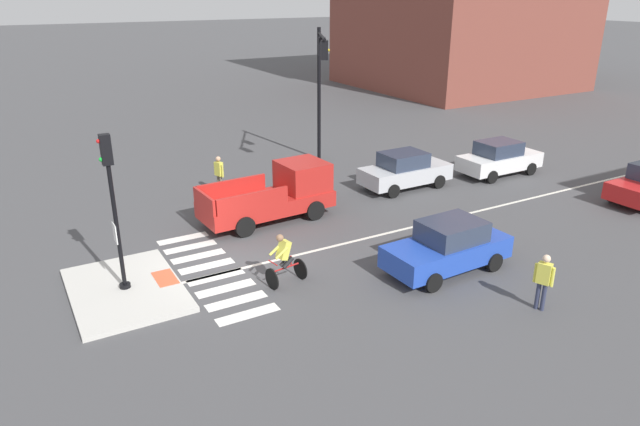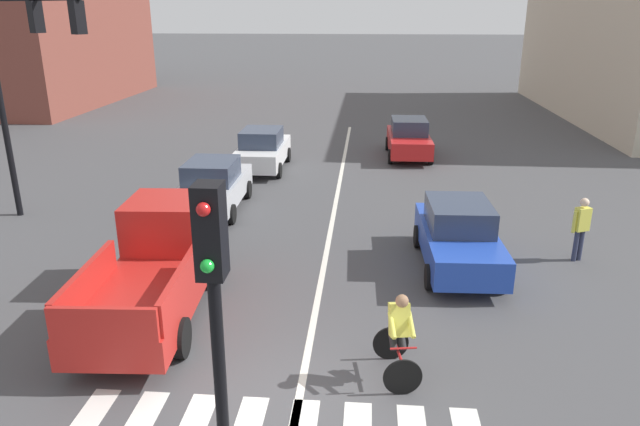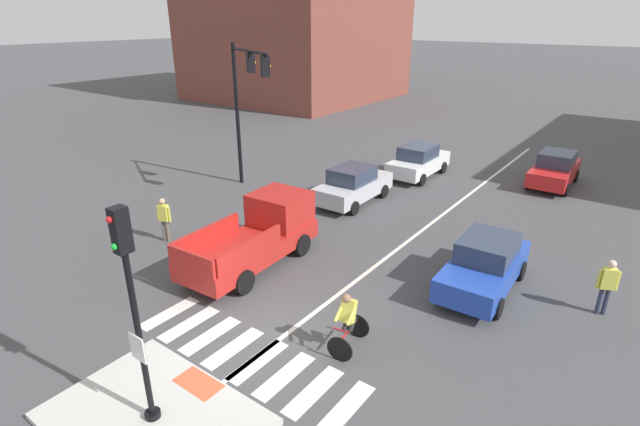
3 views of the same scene
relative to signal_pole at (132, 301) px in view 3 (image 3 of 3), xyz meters
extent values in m
plane|color=#474749|center=(0.00, 3.27, -2.91)|extent=(300.00, 300.00, 0.00)
cube|color=beige|center=(0.00, 0.01, -2.84)|extent=(4.34, 3.06, 0.15)
cube|color=#DB5B38|center=(0.00, 1.19, -2.76)|extent=(1.10, 0.60, 0.01)
cylinder|color=black|center=(0.00, 0.01, -2.70)|extent=(0.32, 0.32, 0.12)
cylinder|color=black|center=(0.00, 0.01, -0.83)|extent=(0.12, 0.12, 3.62)
cube|color=white|center=(0.00, -0.07, -1.01)|extent=(0.44, 0.03, 0.56)
cube|color=black|center=(0.00, 0.01, 1.40)|extent=(0.24, 0.28, 0.84)
sphere|color=red|center=(0.00, -0.15, 1.65)|extent=(0.12, 0.12, 0.12)
sphere|color=green|center=(0.00, -0.15, 1.15)|extent=(0.12, 0.12, 0.12)
cube|color=silver|center=(-2.95, 2.63, -2.91)|extent=(0.44, 1.80, 0.01)
cube|color=silver|center=(-2.11, 2.63, -2.91)|extent=(0.44, 1.80, 0.01)
cube|color=silver|center=(-1.27, 2.63, -2.91)|extent=(0.44, 1.80, 0.01)
cube|color=silver|center=(-0.42, 2.63, -2.91)|extent=(0.44, 1.80, 0.01)
cube|color=silver|center=(0.42, 2.63, -2.91)|extent=(0.44, 1.80, 0.01)
cube|color=silver|center=(1.27, 2.63, -2.91)|extent=(0.44, 1.80, 0.01)
cube|color=silver|center=(2.11, 2.63, -2.91)|extent=(0.44, 1.80, 0.01)
cube|color=silver|center=(2.95, 2.63, -2.91)|extent=(0.44, 1.80, 0.01)
cube|color=silver|center=(0.29, 13.27, -2.91)|extent=(0.14, 28.00, 0.01)
cylinder|color=black|center=(-9.49, 11.95, 0.39)|extent=(0.18, 0.18, 6.60)
cylinder|color=black|center=(-7.62, 11.03, 3.43)|extent=(3.77, 1.94, 0.11)
cube|color=black|center=(-7.44, 10.94, 2.98)|extent=(0.37, 0.38, 0.80)
sphere|color=gold|center=(-7.36, 11.09, 2.98)|extent=(0.12, 0.12, 0.12)
cube|color=black|center=(-5.95, 10.21, 2.98)|extent=(0.37, 0.38, 0.80)
sphere|color=gold|center=(-5.87, 10.36, 2.98)|extent=(0.12, 0.12, 0.12)
cube|color=brown|center=(-24.65, 34.98, 5.38)|extent=(16.80, 16.95, 16.58)
cube|color=#2347B7|center=(3.59, 9.12, -2.26)|extent=(1.83, 4.15, 0.70)
cube|color=#2D384C|center=(3.58, 9.27, -1.59)|extent=(1.54, 1.95, 0.64)
cylinder|color=black|center=(4.46, 7.87, -2.61)|extent=(0.20, 0.61, 0.60)
cylinder|color=black|center=(2.79, 7.82, -2.61)|extent=(0.20, 0.61, 0.60)
cylinder|color=black|center=(4.38, 10.41, -2.61)|extent=(0.20, 0.61, 0.60)
cylinder|color=black|center=(2.71, 10.36, -2.61)|extent=(0.20, 0.61, 0.60)
cube|color=red|center=(3.05, 20.67, -2.26)|extent=(1.78, 4.13, 0.70)
cube|color=#2D384C|center=(3.05, 20.82, -1.59)|extent=(1.52, 1.93, 0.64)
cylinder|color=black|center=(3.91, 19.42, -2.61)|extent=(0.19, 0.60, 0.60)
cylinder|color=black|center=(2.24, 19.39, -2.61)|extent=(0.19, 0.60, 0.60)
cylinder|color=black|center=(3.86, 21.96, -2.61)|extent=(0.19, 0.60, 0.60)
cylinder|color=black|center=(2.20, 21.93, -2.61)|extent=(0.19, 0.60, 0.60)
cube|color=white|center=(-2.88, 18.10, -2.26)|extent=(1.71, 4.10, 0.70)
cube|color=#2D384C|center=(-2.88, 17.95, -1.59)|extent=(1.48, 1.90, 0.64)
cylinder|color=black|center=(-3.71, 19.37, -2.61)|extent=(0.18, 0.60, 0.60)
cylinder|color=black|center=(-2.05, 19.37, -2.61)|extent=(0.18, 0.60, 0.60)
cylinder|color=black|center=(-3.71, 16.83, -2.61)|extent=(0.18, 0.60, 0.60)
cylinder|color=black|center=(-2.05, 16.82, -2.61)|extent=(0.18, 0.60, 0.60)
cube|color=silver|center=(-3.55, 12.99, -2.26)|extent=(1.74, 4.12, 0.70)
cube|color=#2D384C|center=(-3.55, 12.84, -1.59)|extent=(1.50, 1.91, 0.64)
cylinder|color=black|center=(-4.39, 14.26, -2.61)|extent=(0.19, 0.60, 0.60)
cylinder|color=black|center=(-2.73, 14.27, -2.61)|extent=(0.19, 0.60, 0.60)
cylinder|color=black|center=(-4.37, 11.71, -2.61)|extent=(0.19, 0.60, 0.60)
cylinder|color=black|center=(-2.70, 11.73, -2.61)|extent=(0.19, 0.60, 0.60)
cube|color=red|center=(-3.02, 5.99, -2.23)|extent=(2.19, 5.20, 0.60)
cube|color=red|center=(-3.11, 7.59, -1.38)|extent=(1.89, 1.80, 1.10)
cube|color=#2D384C|center=(-3.16, 8.42, -1.30)|extent=(1.62, 0.17, 0.60)
cube|color=red|center=(-3.85, 4.92, -1.63)|extent=(0.28, 2.81, 0.60)
cube|color=red|center=(-2.08, 5.02, -1.63)|extent=(0.28, 2.81, 0.60)
cube|color=red|center=(-2.88, 3.50, -1.63)|extent=(1.80, 0.20, 0.60)
cylinder|color=black|center=(-4.02, 7.52, -2.53)|extent=(0.28, 0.77, 0.76)
cylinder|color=black|center=(-2.20, 7.62, -2.53)|extent=(0.28, 0.77, 0.76)
cylinder|color=black|center=(-3.85, 4.54, -2.53)|extent=(0.28, 0.77, 0.76)
cylinder|color=black|center=(-2.03, 4.64, -2.53)|extent=(0.28, 0.77, 0.76)
cylinder|color=black|center=(1.99, 3.83, -2.58)|extent=(0.66, 0.14, 0.66)
cylinder|color=black|center=(1.82, 4.86, -2.58)|extent=(0.66, 0.14, 0.66)
cylinder|color=#B21E1E|center=(1.90, 4.35, -2.36)|extent=(0.19, 0.89, 0.05)
cylinder|color=#B21E1E|center=(1.87, 4.52, -2.18)|extent=(0.04, 0.04, 0.30)
cylinder|color=#B21E1E|center=(1.98, 3.88, -2.06)|extent=(0.44, 0.11, 0.04)
cylinder|color=black|center=(1.98, 4.38, -2.18)|extent=(0.18, 0.41, 0.33)
cylinder|color=black|center=(1.82, 4.35, -2.18)|extent=(0.18, 0.41, 0.33)
cube|color=#DBD64C|center=(1.92, 4.27, -1.75)|extent=(0.40, 0.43, 0.60)
sphere|color=#936B4C|center=(1.94, 4.15, -1.34)|extent=(0.22, 0.22, 0.22)
cylinder|color=#DBD64C|center=(2.10, 4.11, -1.75)|extent=(0.15, 0.46, 0.31)
cylinder|color=#DBD64C|center=(1.79, 4.06, -1.75)|extent=(0.15, 0.46, 0.31)
cylinder|color=#6B6051|center=(-6.81, 5.54, -2.50)|extent=(0.12, 0.12, 0.82)
cylinder|color=#6B6051|center=(-6.95, 5.49, -2.50)|extent=(0.12, 0.12, 0.82)
cube|color=#DBD64C|center=(-6.88, 5.51, -1.79)|extent=(0.41, 0.33, 0.60)
cylinder|color=#DBD64C|center=(-6.67, 5.60, -1.84)|extent=(0.09, 0.09, 0.56)
cylinder|color=#DBD64C|center=(-7.09, 5.43, -1.84)|extent=(0.09, 0.09, 0.56)
sphere|color=tan|center=(-6.88, 5.51, -1.35)|extent=(0.22, 0.22, 0.22)
cylinder|color=#2D334C|center=(6.63, 9.75, -2.50)|extent=(0.12, 0.12, 0.82)
cylinder|color=#2D334C|center=(6.78, 9.82, -2.50)|extent=(0.12, 0.12, 0.82)
cube|color=#DBD64C|center=(6.70, 9.78, -1.79)|extent=(0.42, 0.35, 0.60)
cylinder|color=#DBD64C|center=(6.49, 9.69, -1.84)|extent=(0.09, 0.09, 0.56)
cylinder|color=#DBD64C|center=(6.92, 9.88, -1.84)|extent=(0.09, 0.09, 0.56)
sphere|color=beige|center=(6.70, 9.78, -1.35)|extent=(0.22, 0.22, 0.22)
camera|label=1|loc=(15.72, -2.37, 5.40)|focal=32.13mm
camera|label=2|loc=(1.31, -4.54, 3.18)|focal=32.97mm
camera|label=3|loc=(7.15, -3.93, 4.78)|focal=26.88mm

